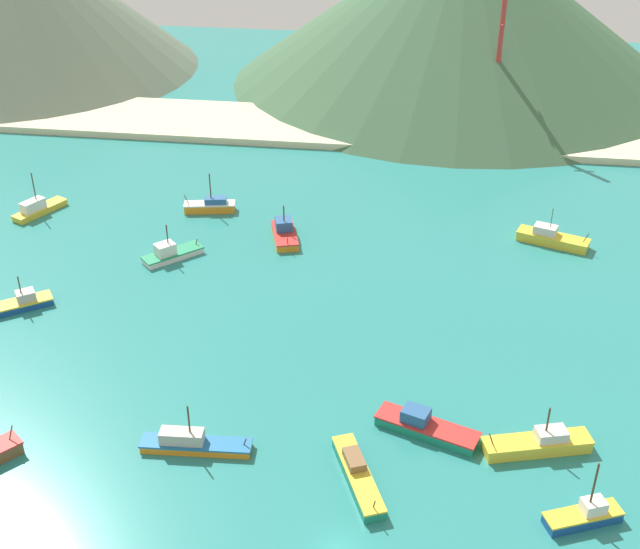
% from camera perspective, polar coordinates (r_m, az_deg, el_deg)
% --- Properties ---
extents(ground, '(260.00, 280.00, 0.50)m').
position_cam_1_polar(ground, '(95.93, 3.50, -5.11)').
color(ground, teal).
extents(fishing_boat_0, '(10.78, 6.17, 2.48)m').
position_cam_1_polar(fishing_boat_0, '(84.25, 7.24, -10.31)').
color(fishing_boat_0, '#198466').
rests_on(fishing_boat_0, ground).
extents(fishing_boat_2, '(10.97, 2.88, 5.35)m').
position_cam_1_polar(fishing_boat_2, '(82.76, -8.79, -11.37)').
color(fishing_boat_2, orange).
rests_on(fishing_boat_2, ground).
extents(fishing_boat_3, '(10.26, 5.92, 5.42)m').
position_cam_1_polar(fishing_boat_3, '(120.82, 15.64, 2.44)').
color(fishing_boat_3, gold).
rests_on(fishing_boat_3, ground).
extents(fishing_boat_4, '(7.93, 3.56, 6.18)m').
position_cam_1_polar(fishing_boat_4, '(126.64, -7.53, 4.71)').
color(fishing_boat_4, orange).
rests_on(fishing_boat_4, ground).
extents(fishing_boat_5, '(10.89, 5.33, 5.20)m').
position_cam_1_polar(fishing_boat_5, '(84.34, 14.81, -11.17)').
color(fishing_boat_5, gold).
rests_on(fishing_boat_5, ground).
extents(fishing_boat_6, '(6.03, 8.85, 6.65)m').
position_cam_1_polar(fishing_boat_6, '(131.82, -18.85, 4.33)').
color(fishing_boat_6, gold).
rests_on(fishing_boat_6, ground).
extents(fishing_boat_7, '(6.07, 10.51, 2.33)m').
position_cam_1_polar(fishing_boat_7, '(78.86, 2.60, -13.58)').
color(fishing_boat_7, '#198466').
rests_on(fishing_boat_7, ground).
extents(fishing_boat_8, '(7.89, 7.78, 5.20)m').
position_cam_1_polar(fishing_boat_8, '(114.51, -10.24, 1.46)').
color(fishing_boat_8, silver).
rests_on(fishing_boat_8, ground).
extents(fishing_boat_11, '(5.30, 8.60, 5.04)m').
position_cam_1_polar(fishing_boat_11, '(117.89, -2.46, 2.90)').
color(fishing_boat_11, orange).
rests_on(fishing_boat_11, ground).
extents(fishing_boat_12, '(7.99, 6.66, 4.48)m').
position_cam_1_polar(fishing_boat_12, '(108.47, -19.92, -1.86)').
color(fishing_boat_12, '#14478C').
rests_on(fishing_boat_12, ground).
extents(fishing_boat_13, '(7.23, 4.57, 6.78)m').
position_cam_1_polar(fishing_boat_13, '(78.64, 17.74, -15.48)').
color(fishing_boat_13, '#14478C').
rests_on(fishing_boat_13, ground).
extents(beach_strip, '(247.00, 19.69, 1.20)m').
position_cam_1_polar(beach_strip, '(156.34, 5.71, 9.82)').
color(beach_strip, beige).
rests_on(beach_strip, ground).
extents(hill_central, '(96.40, 96.40, 33.70)m').
position_cam_1_polar(hill_central, '(183.54, 9.70, 17.98)').
color(hill_central, '#3D6042').
rests_on(hill_central, ground).
extents(radio_tower, '(3.14, 2.51, 31.38)m').
position_cam_1_polar(radio_tower, '(156.19, 12.29, 15.22)').
color(radio_tower, '#B7332D').
rests_on(radio_tower, ground).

